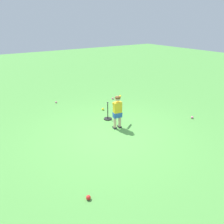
{
  "coord_description": "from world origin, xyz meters",
  "views": [
    {
      "loc": [
        -3.23,
        -4.86,
        3.18
      ],
      "look_at": [
        0.42,
        0.52,
        0.45
      ],
      "focal_mm": 35.18,
      "sensor_mm": 36.0,
      "label": 1
    }
  ],
  "objects_px": {
    "play_ball_by_bucket": "(88,198)",
    "child_batter": "(117,109)",
    "play_ball_far_left": "(192,117)",
    "play_ball_center_lawn": "(103,109)",
    "play_ball_behind_batter": "(113,98)",
    "batting_tee": "(108,116)",
    "play_ball_far_right": "(56,102)"
  },
  "relations": [
    {
      "from": "play_ball_by_bucket",
      "to": "play_ball_center_lawn",
      "type": "height_order",
      "value": "play_ball_by_bucket"
    },
    {
      "from": "play_ball_behind_batter",
      "to": "play_ball_far_left",
      "type": "relative_size",
      "value": 0.93
    },
    {
      "from": "play_ball_behind_batter",
      "to": "play_ball_far_right",
      "type": "xyz_separation_m",
      "value": [
        -2.21,
        0.93,
        -0.0
      ]
    },
    {
      "from": "child_batter",
      "to": "play_ball_center_lawn",
      "type": "relative_size",
      "value": 11.82
    },
    {
      "from": "child_batter",
      "to": "play_ball_center_lawn",
      "type": "distance_m",
      "value": 1.68
    },
    {
      "from": "play_ball_by_bucket",
      "to": "play_ball_far_left",
      "type": "xyz_separation_m",
      "value": [
        4.81,
        1.28,
        -0.0
      ]
    },
    {
      "from": "child_batter",
      "to": "play_ball_by_bucket",
      "type": "distance_m",
      "value": 3.17
    },
    {
      "from": "batting_tee",
      "to": "child_batter",
      "type": "bearing_deg",
      "value": -98.22
    },
    {
      "from": "play_ball_center_lawn",
      "to": "play_ball_far_right",
      "type": "distance_m",
      "value": 2.13
    },
    {
      "from": "play_ball_far_left",
      "to": "play_ball_by_bucket",
      "type": "bearing_deg",
      "value": -165.06
    },
    {
      "from": "play_ball_behind_batter",
      "to": "play_ball_far_right",
      "type": "distance_m",
      "value": 2.39
    },
    {
      "from": "play_ball_behind_batter",
      "to": "batting_tee",
      "type": "bearing_deg",
      "value": -128.75
    },
    {
      "from": "batting_tee",
      "to": "play_ball_far_right",
      "type": "bearing_deg",
      "value": 109.16
    },
    {
      "from": "play_ball_by_bucket",
      "to": "play_ball_far_right",
      "type": "bearing_deg",
      "value": 75.24
    },
    {
      "from": "play_ball_behind_batter",
      "to": "play_ball_center_lawn",
      "type": "height_order",
      "value": "play_ball_center_lawn"
    },
    {
      "from": "play_ball_far_right",
      "to": "batting_tee",
      "type": "xyz_separation_m",
      "value": [
        0.89,
        -2.57,
        0.07
      ]
    },
    {
      "from": "play_ball_by_bucket",
      "to": "play_ball_far_left",
      "type": "distance_m",
      "value": 4.97
    },
    {
      "from": "child_batter",
      "to": "play_ball_center_lawn",
      "type": "height_order",
      "value": "child_batter"
    },
    {
      "from": "play_ball_far_right",
      "to": "play_ball_far_left",
      "type": "relative_size",
      "value": 0.86
    },
    {
      "from": "play_ball_by_bucket",
      "to": "child_batter",
      "type": "bearing_deg",
      "value": 44.37
    },
    {
      "from": "play_ball_center_lawn",
      "to": "play_ball_far_left",
      "type": "relative_size",
      "value": 1.08
    },
    {
      "from": "play_ball_far_left",
      "to": "play_ball_far_right",
      "type": "bearing_deg",
      "value": 128.89
    },
    {
      "from": "play_ball_by_bucket",
      "to": "play_ball_behind_batter",
      "type": "bearing_deg",
      "value": 51.17
    },
    {
      "from": "child_batter",
      "to": "play_ball_center_lawn",
      "type": "xyz_separation_m",
      "value": [
        0.4,
        1.52,
        -0.6
      ]
    },
    {
      "from": "play_ball_center_lawn",
      "to": "play_ball_far_right",
      "type": "height_order",
      "value": "play_ball_center_lawn"
    },
    {
      "from": "child_batter",
      "to": "play_ball_far_right",
      "type": "relative_size",
      "value": 14.93
    },
    {
      "from": "play_ball_behind_batter",
      "to": "batting_tee",
      "type": "xyz_separation_m",
      "value": [
        -1.31,
        -1.64,
        0.07
      ]
    },
    {
      "from": "play_ball_behind_batter",
      "to": "play_ball_by_bucket",
      "type": "height_order",
      "value": "play_ball_by_bucket"
    },
    {
      "from": "batting_tee",
      "to": "play_ball_behind_batter",
      "type": "bearing_deg",
      "value": 51.25
    },
    {
      "from": "play_ball_far_right",
      "to": "batting_tee",
      "type": "relative_size",
      "value": 0.12
    },
    {
      "from": "play_ball_far_left",
      "to": "batting_tee",
      "type": "height_order",
      "value": "batting_tee"
    },
    {
      "from": "child_batter",
      "to": "play_ball_far_left",
      "type": "height_order",
      "value": "child_batter"
    }
  ]
}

